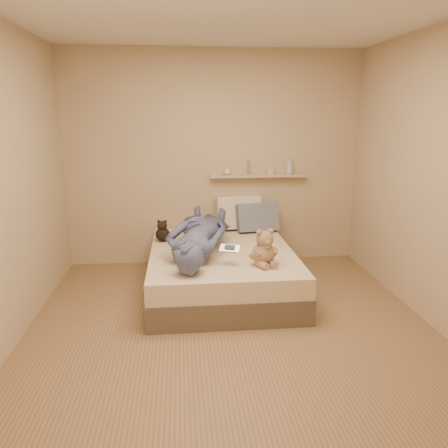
{
  "coord_description": "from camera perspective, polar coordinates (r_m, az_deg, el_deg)",
  "views": [
    {
      "loc": [
        -0.42,
        -3.47,
        1.86
      ],
      "look_at": [
        0.0,
        0.65,
        0.8
      ],
      "focal_mm": 35.0,
      "sensor_mm": 36.0,
      "label": 1
    }
  ],
  "objects": [
    {
      "name": "dark_plush",
      "position": [
        4.95,
        -8.04,
        -1.05
      ],
      "size": [
        0.16,
        0.16,
        0.25
      ],
      "color": "black",
      "rests_on": "bed"
    },
    {
      "name": "pillow_grey",
      "position": [
        5.31,
        4.36,
        0.83
      ],
      "size": [
        0.53,
        0.3,
        0.37
      ],
      "primitive_type": "cube",
      "rotation": [
        -0.33,
        0.0,
        0.13
      ],
      "color": "slate",
      "rests_on": "bed"
    },
    {
      "name": "game_console",
      "position": [
        4.12,
        0.76,
        -3.21
      ],
      "size": [
        0.2,
        0.14,
        0.06
      ],
      "color": "silver",
      "rests_on": "bed"
    },
    {
      "name": "wall_shelf",
      "position": [
        5.45,
        4.53,
        6.29
      ],
      "size": [
        1.2,
        0.12,
        0.03
      ],
      "primitive_type": "cube",
      "color": "tan",
      "rests_on": "wall_back"
    },
    {
      "name": "shelf_bottles",
      "position": [
        5.45,
        5.45,
        7.23
      ],
      "size": [
        0.89,
        0.12,
        0.21
      ],
      "color": "silver",
      "rests_on": "wall_shelf"
    },
    {
      "name": "teddy_bear",
      "position": [
        4.14,
        5.28,
        -3.42
      ],
      "size": [
        0.29,
        0.29,
        0.36
      ],
      "color": "#977353",
      "rests_on": "bed"
    },
    {
      "name": "room",
      "position": [
        3.54,
        1.06,
        5.27
      ],
      "size": [
        3.8,
        3.8,
        3.8
      ],
      "color": "olive",
      "rests_on": "ground"
    },
    {
      "name": "pillow_cream",
      "position": [
        5.41,
        1.96,
        1.43
      ],
      "size": [
        0.58,
        0.34,
        0.43
      ],
      "primitive_type": "cube",
      "rotation": [
        -0.32,
        0.0,
        0.12
      ],
      "color": "beige",
      "rests_on": "bed"
    },
    {
      "name": "person",
      "position": [
        4.53,
        -3.31,
        -1.21
      ],
      "size": [
        0.9,
        1.72,
        0.39
      ],
      "primitive_type": "imported",
      "rotation": [
        0.0,
        0.0,
        2.95
      ],
      "color": "#4E547B",
      "rests_on": "bed"
    },
    {
      "name": "bed",
      "position": [
        4.71,
        -0.34,
        -5.97
      ],
      "size": [
        1.5,
        1.9,
        0.45
      ],
      "color": "brown",
      "rests_on": "floor"
    }
  ]
}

